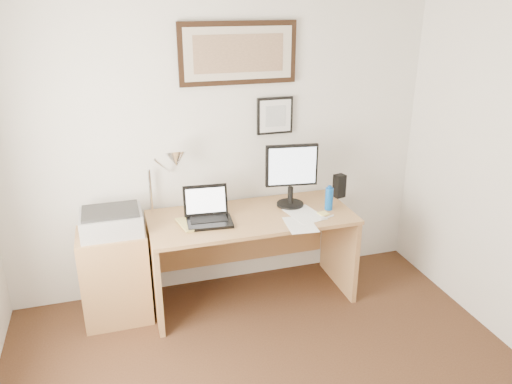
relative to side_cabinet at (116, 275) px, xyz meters
name	(u,v)px	position (x,y,z in m)	size (l,w,h in m)	color
wall_back	(221,143)	(0.92, 0.32, 0.89)	(3.50, 0.02, 2.50)	white
side_cabinet	(116,275)	(0.00, 0.00, 0.00)	(0.50, 0.40, 0.73)	#A67646
water_bottle	(329,199)	(1.70, -0.11, 0.48)	(0.06, 0.06, 0.18)	#0D55B3
bottle_cap	(330,187)	(1.70, -0.11, 0.58)	(0.03, 0.03, 0.02)	#0D55B3
speaker	(339,186)	(1.90, 0.11, 0.48)	(0.09, 0.08, 0.20)	black
paper_sheet_a	(300,225)	(1.38, -0.32, 0.39)	(0.21, 0.30, 0.00)	white
paper_sheet_b	(304,214)	(1.47, -0.15, 0.39)	(0.23, 0.32, 0.00)	white
sticky_pad	(323,214)	(1.62, -0.19, 0.39)	(0.08, 0.08, 0.01)	#FFEF78
marker_pen	(327,218)	(1.61, -0.27, 0.39)	(0.02, 0.02, 0.14)	silver
book	(180,226)	(0.50, -0.10, 0.39)	(0.19, 0.26, 0.02)	#CBB95F
desk	(249,238)	(1.07, 0.04, 0.15)	(1.60, 0.70, 0.75)	#A67646
laptop	(208,214)	(0.72, -0.05, 0.44)	(0.36, 0.32, 0.26)	black
lcd_monitor	(291,172)	(1.43, 0.05, 0.68)	(0.42, 0.22, 0.52)	black
printer	(111,221)	(0.02, 0.00, 0.45)	(0.44, 0.34, 0.18)	#ACACAE
desk_lamp	(174,162)	(0.51, 0.13, 0.82)	(0.29, 0.27, 0.53)	silver
picture_large	(238,53)	(1.07, 0.29, 1.59)	(0.92, 0.04, 0.47)	black
picture_small	(275,116)	(1.37, 0.29, 1.09)	(0.30, 0.03, 0.30)	black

